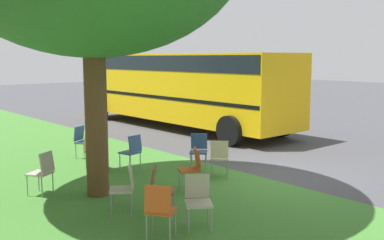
% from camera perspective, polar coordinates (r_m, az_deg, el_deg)
% --- Properties ---
extents(ground, '(80.00, 80.00, 0.00)m').
position_cam_1_polar(ground, '(10.58, 10.36, -7.18)').
color(ground, '#424247').
extents(grass_verge, '(48.00, 6.00, 0.01)m').
position_cam_1_polar(grass_verge, '(8.42, -3.67, -11.02)').
color(grass_verge, '#3D752D').
rests_on(grass_verge, ground).
extents(chair_0, '(0.59, 0.59, 0.88)m').
position_cam_1_polar(chair_0, '(11.07, 0.86, -3.62)').
color(chair_0, '#335184').
rests_on(chair_0, ground).
extents(chair_1, '(0.57, 0.57, 0.88)m').
position_cam_1_polar(chair_1, '(9.47, -18.44, -6.02)').
color(chair_1, '#ADA393').
rests_on(chair_1, ground).
extents(chair_2, '(0.58, 0.58, 0.88)m').
position_cam_1_polar(chair_2, '(6.84, -4.12, -11.00)').
color(chair_2, '#C64C1E').
rests_on(chair_2, ground).
extents(chair_3, '(0.45, 0.45, 0.88)m').
position_cam_1_polar(chair_3, '(11.26, -12.45, -3.61)').
color(chair_3, brown).
rests_on(chair_3, ground).
extents(chair_4, '(0.58, 0.58, 0.88)m').
position_cam_1_polar(chair_4, '(8.03, -8.46, -8.19)').
color(chair_4, '#ADA393').
rests_on(chair_4, ground).
extents(chair_5, '(0.50, 0.50, 0.88)m').
position_cam_1_polar(chair_5, '(11.01, -7.62, -3.76)').
color(chair_5, '#335184').
rests_on(chair_5, ground).
extents(chair_6, '(0.59, 0.59, 0.88)m').
position_cam_1_polar(chair_6, '(7.88, -4.18, -8.43)').
color(chair_6, brown).
rests_on(chair_6, ground).
extents(chair_7, '(0.59, 0.59, 0.88)m').
position_cam_1_polar(chair_7, '(10.29, 3.50, -4.53)').
color(chair_7, beige).
rests_on(chair_7, ground).
extents(chair_8, '(0.58, 0.58, 0.88)m').
position_cam_1_polar(chair_8, '(7.28, 0.78, -9.82)').
color(chair_8, '#ADA393').
rests_on(chair_8, ground).
extents(chair_9, '(0.56, 0.57, 0.88)m').
position_cam_1_polar(chair_9, '(9.31, 0.04, -5.85)').
color(chair_9, '#C64C1E').
rests_on(chair_9, ground).
extents(chair_10, '(0.56, 0.55, 0.88)m').
position_cam_1_polar(chair_10, '(12.64, -13.74, -2.40)').
color(chair_10, '#335184').
rests_on(chair_10, ground).
extents(school_bus, '(10.40, 2.80, 2.88)m').
position_cam_1_polar(school_bus, '(17.61, -1.62, 4.76)').
color(school_bus, yellow).
rests_on(school_bus, ground).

